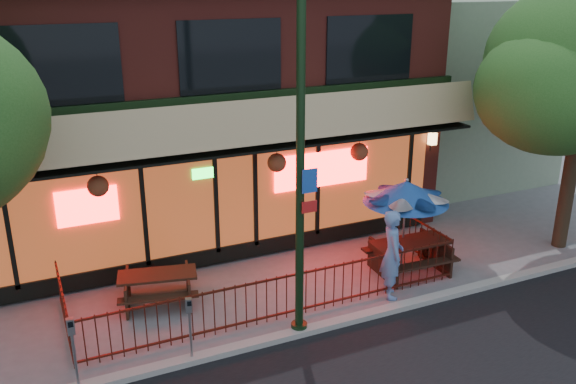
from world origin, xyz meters
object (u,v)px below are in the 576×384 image
at_px(picnic_table_right, 410,252).
at_px(patio_umbrella, 406,192).
at_px(picnic_table_left, 158,284).
at_px(parking_meter_near, 190,320).
at_px(parking_meter_far, 73,343).
at_px(pedestrian, 392,254).
at_px(street_light, 300,182).

bearing_deg(picnic_table_right, patio_umbrella, 96.44).
xyz_separation_m(picnic_table_left, parking_meter_near, (0.05, -2.37, 0.42)).
distance_m(patio_umbrella, parking_meter_near, 6.03).
bearing_deg(parking_meter_near, patio_umbrella, 15.97).
distance_m(picnic_table_right, patio_umbrella, 1.45).
xyz_separation_m(picnic_table_right, patio_umbrella, (-0.03, 0.27, 1.42)).
height_order(picnic_table_right, parking_meter_far, parking_meter_far).
bearing_deg(pedestrian, picnic_table_right, -33.15).
xyz_separation_m(picnic_table_right, parking_meter_near, (-5.74, -1.36, 0.37)).
bearing_deg(picnic_table_left, street_light, -45.34).
distance_m(picnic_table_left, parking_meter_near, 2.41).
xyz_separation_m(street_light, pedestrian, (2.46, 0.50, -2.14)).
height_order(pedestrian, parking_meter_near, pedestrian).
bearing_deg(street_light, picnic_table_left, 134.66).
bearing_deg(pedestrian, parking_meter_far, 115.40).
xyz_separation_m(picnic_table_left, parking_meter_far, (-1.94, -2.37, 0.49)).
height_order(picnic_table_left, patio_umbrella, patio_umbrella).
bearing_deg(picnic_table_left, parking_meter_near, -88.86).
bearing_deg(street_light, picnic_table_right, 20.04).
relative_size(picnic_table_left, pedestrian, 0.94).
bearing_deg(picnic_table_right, pedestrian, -143.57).
xyz_separation_m(street_light, patio_umbrella, (3.49, 1.56, -1.20)).
bearing_deg(pedestrian, picnic_table_left, 89.69).
bearing_deg(picnic_table_left, parking_meter_far, -129.27).
relative_size(pedestrian, parking_meter_near, 1.53).
bearing_deg(parking_meter_far, parking_meter_near, 0.00).
height_order(street_light, picnic_table_right, street_light).
xyz_separation_m(picnic_table_left, patio_umbrella, (5.75, -0.74, 1.48)).
distance_m(street_light, picnic_table_right, 4.57).
height_order(picnic_table_left, parking_meter_near, parking_meter_near).
height_order(pedestrian, parking_meter_far, pedestrian).
bearing_deg(pedestrian, patio_umbrella, -23.87).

